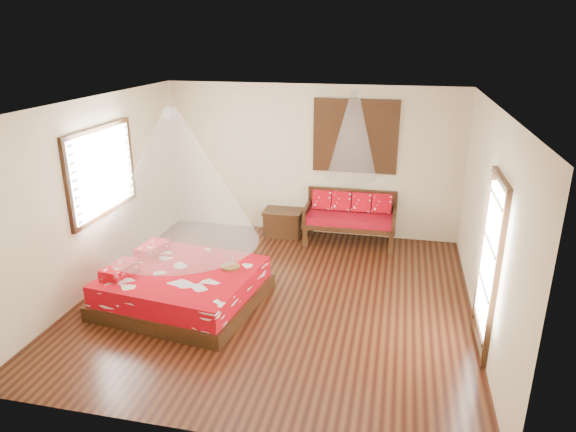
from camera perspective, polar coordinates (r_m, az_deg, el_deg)
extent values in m
cube|color=black|center=(7.58, -1.26, -9.18)|extent=(5.50, 5.50, 0.02)
cube|color=silver|center=(6.69, -1.45, 12.46)|extent=(5.50, 5.50, 0.02)
cube|color=beige|center=(8.10, -20.69, 2.26)|extent=(0.02, 5.50, 2.80)
cube|color=beige|center=(6.93, 21.43, -0.70)|extent=(0.02, 5.50, 2.80)
cube|color=beige|center=(9.61, 2.59, 6.14)|extent=(5.50, 0.02, 2.80)
cube|color=beige|center=(4.61, -9.67, -9.92)|extent=(5.50, 0.02, 2.80)
cube|color=black|center=(7.57, -11.44, -8.70)|extent=(2.28, 2.11, 0.20)
cube|color=#B00511|center=(7.46, -11.57, -7.01)|extent=(2.17, 2.00, 0.30)
cube|color=#B00511|center=(7.49, -18.22, -5.68)|extent=(0.36, 0.57, 0.14)
cube|color=#B00511|center=(8.05, -14.86, -3.51)|extent=(0.36, 0.57, 0.14)
cube|color=black|center=(9.25, 1.91, -2.15)|extent=(0.08, 0.08, 0.42)
cube|color=black|center=(9.12, 11.36, -2.88)|extent=(0.08, 0.08, 0.42)
cube|color=black|center=(9.81, 2.57, -0.85)|extent=(0.08, 0.08, 0.42)
cube|color=black|center=(9.68, 11.48, -1.52)|extent=(0.08, 0.08, 0.42)
cube|color=black|center=(9.37, 6.85, -0.87)|extent=(1.64, 0.73, 0.08)
cube|color=maroon|center=(9.33, 6.88, -0.24)|extent=(1.58, 0.67, 0.14)
cube|color=black|center=(9.58, 7.12, 1.42)|extent=(1.64, 0.06, 0.55)
cube|color=black|center=(9.42, 2.16, 0.40)|extent=(0.06, 0.73, 0.30)
cube|color=black|center=(9.28, 11.68, -0.30)|extent=(0.06, 0.73, 0.30)
cube|color=#B00511|center=(9.51, 3.78, 1.79)|extent=(0.35, 0.19, 0.36)
cube|color=#B00511|center=(9.46, 5.97, 1.64)|extent=(0.35, 0.19, 0.36)
cube|color=#B00511|center=(9.43, 8.17, 1.48)|extent=(0.35, 0.19, 0.36)
cube|color=#B00511|center=(9.42, 10.38, 1.32)|extent=(0.35, 0.19, 0.36)
cube|color=black|center=(9.76, -0.53, -0.87)|extent=(0.68, 0.49, 0.44)
cube|color=black|center=(9.67, -0.54, 0.50)|extent=(0.72, 0.53, 0.05)
cube|color=black|center=(9.36, 7.50, 8.76)|extent=(1.52, 0.06, 1.32)
cube|color=black|center=(9.35, 7.50, 8.75)|extent=(1.35, 0.04, 1.10)
cube|color=black|center=(8.16, -19.96, 4.67)|extent=(0.08, 1.74, 1.34)
cube|color=silver|center=(8.14, -19.72, 4.66)|extent=(0.04, 1.54, 1.10)
cube|color=black|center=(6.50, 21.41, -5.38)|extent=(0.08, 1.02, 2.16)
cube|color=white|center=(6.45, 21.34, -4.57)|extent=(0.03, 0.82, 1.70)
cylinder|color=brown|center=(7.38, -6.44, -5.59)|extent=(0.28, 0.28, 0.03)
cone|color=white|center=(6.93, -12.41, 4.15)|extent=(2.17, 2.17, 1.80)
cone|color=white|center=(8.89, 7.24, 8.84)|extent=(0.88, 0.88, 1.50)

